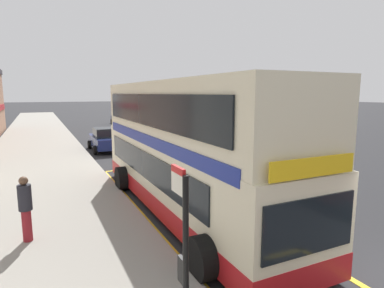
{
  "coord_description": "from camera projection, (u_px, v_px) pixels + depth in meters",
  "views": [
    {
      "loc": [
        -6.84,
        -3.17,
        4.03
      ],
      "look_at": [
        -2.16,
        6.64,
        2.31
      ],
      "focal_mm": 30.21,
      "sensor_mm": 36.0,
      "label": 1
    }
  ],
  "objects": [
    {
      "name": "ground_plane",
      "position": [
        109.0,
        131.0,
        34.9
      ],
      "size": [
        260.0,
        260.0,
        0.0
      ],
      "primitive_type": "plane",
      "color": "#28282B"
    },
    {
      "name": "pavement_near",
      "position": [
        38.0,
        134.0,
        31.91
      ],
      "size": [
        6.0,
        76.0,
        0.14
      ],
      "primitive_type": "cube",
      "color": "gray",
      "rests_on": "ground"
    },
    {
      "name": "double_decker_bus",
      "position": [
        183.0,
        151.0,
        11.0
      ],
      "size": [
        3.22,
        11.54,
        4.4
      ],
      "color": "beige",
      "rests_on": "ground"
    },
    {
      "name": "bus_bay_markings",
      "position": [
        189.0,
        213.0,
        10.99
      ],
      "size": [
        3.19,
        14.44,
        0.01
      ],
      "color": "yellow",
      "rests_on": "ground"
    },
    {
      "name": "bus_stop_sign",
      "position": [
        184.0,
        250.0,
        4.66
      ],
      "size": [
        0.09,
        0.51,
        2.84
      ],
      "color": "black",
      "rests_on": "pavement_near"
    },
    {
      "name": "parked_car_navy_ahead",
      "position": [
        106.0,
        139.0,
        22.82
      ],
      "size": [
        2.09,
        4.2,
        1.62
      ],
      "rotation": [
        0.0,
        0.0,
        0.03
      ],
      "color": "navy",
      "rests_on": "ground"
    },
    {
      "name": "parked_car_navy_far",
      "position": [
        121.0,
        118.0,
        42.5
      ],
      "size": [
        2.09,
        4.2,
        1.62
      ],
      "rotation": [
        0.0,
        0.0,
        3.13
      ],
      "color": "navy",
      "rests_on": "ground"
    },
    {
      "name": "pedestrian_waiting_near_sign",
      "position": [
        25.0,
        206.0,
        8.45
      ],
      "size": [
        0.34,
        0.34,
        1.76
      ],
      "color": "maroon",
      "rests_on": "pavement_near"
    }
  ]
}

